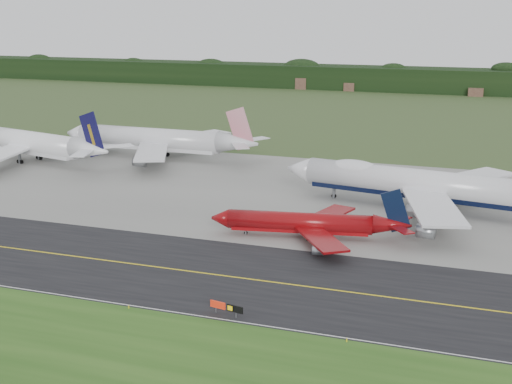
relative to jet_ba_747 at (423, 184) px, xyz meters
The scene contains 14 objects.
ground 55.09m from the jet_ba_747, 123.02° to the right, with size 600.00×600.00×0.00m, color #324721.
grass_verge 86.47m from the jet_ba_747, 110.25° to the right, with size 400.00×30.00×0.01m, color #244D16.
taxiway 58.47m from the jet_ba_747, 120.87° to the right, with size 400.00×32.00×0.02m, color black.
apron 30.80m from the jet_ba_747, behind, with size 400.00×78.00×0.01m, color gray.
taxiway_centreline 58.47m from the jet_ba_747, 120.87° to the right, with size 400.00×0.40×0.00m, color yellow.
taxiway_edge_line 72.16m from the jet_ba_747, 114.52° to the right, with size 400.00×0.25×0.00m, color silver.
horizon_treeline 229.76m from the jet_ba_747, 97.47° to the left, with size 700.00×25.00×12.00m.
jet_ba_747 is the anchor object (origin of this frame).
jet_red_737 31.66m from the jet_ba_747, 123.63° to the right, with size 37.50×30.21×10.15m.
jet_navy_gold 111.05m from the jet_ba_747, behind, with size 62.05×53.01×16.19m.
jet_star_tail 83.09m from the jet_ba_747, 158.83° to the left, with size 60.66×50.94×16.05m.
taxiway_sign 66.99m from the jet_ba_747, 106.88° to the right, with size 5.26×1.22×1.77m.
edge_marker_center 74.61m from the jet_ba_747, 116.74° to the right, with size 0.16×0.16×0.50m, color yellow.
edge_marker_right 66.69m from the jet_ba_747, 91.48° to the right, with size 0.16×0.16×0.50m, color yellow.
Camera 1 is at (45.05, -103.68, 41.64)m, focal length 50.00 mm.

